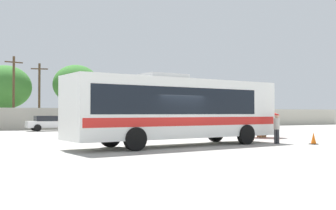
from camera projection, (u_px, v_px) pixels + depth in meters
name	position (u px, v px, depth m)	size (l,w,h in m)	color
ground_plane	(108.00, 137.00, 28.71)	(300.00, 300.00, 0.00)	#A3A099
perimeter_wall	(61.00, 119.00, 41.61)	(80.00, 0.30, 2.17)	#B2AD9E
coach_bus_white_red	(176.00, 108.00, 20.59)	(11.73, 3.86, 3.58)	white
attendant_by_bus_door	(277.00, 127.00, 22.15)	(0.44, 0.44, 1.60)	#38383D
vendor_umbrella_near_gate_red	(261.00, 111.00, 27.67)	(2.41, 2.41, 2.16)	gray
parked_car_third_white	(50.00, 123.00, 38.08)	(4.41, 2.00, 1.40)	silver
parked_car_rightmost_black	(107.00, 122.00, 40.52)	(4.60, 2.19, 1.40)	black
utility_pole_near	(14.00, 91.00, 41.36)	(1.79, 0.49, 7.41)	#4C3823
utility_pole_far	(39.00, 94.00, 44.46)	(1.77, 0.58, 7.06)	#4C3823
roadside_tree_midleft	(5.00, 87.00, 45.00)	(5.63, 5.63, 6.91)	brown
roadside_tree_midright	(76.00, 84.00, 46.71)	(5.23, 5.23, 7.15)	brown
traffic_cone_on_apron	(314.00, 139.00, 21.62)	(0.36, 0.36, 0.64)	black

